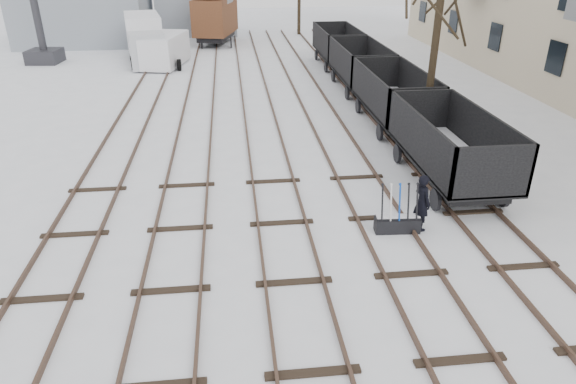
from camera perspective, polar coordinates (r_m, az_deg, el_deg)
The scene contains 16 objects.
ground at distance 12.91m, azimuth 0.67°, elevation -10.07°, with size 120.00×120.00×0.00m, color white.
tracks at distance 25.22m, azimuth -3.20°, elevation 8.58°, with size 13.90×52.00×0.16m.
shed_left at distance 48.13m, azimuth -21.52°, elevation 17.68°, with size 10.00×8.00×4.10m.
shed_right at distance 50.71m, azimuth -10.04°, elevation 19.56°, with size 7.00×6.00×4.50m.
ground_frame at distance 15.23m, azimuth 12.05°, elevation -3.36°, with size 1.32×0.50×1.49m.
worker at distance 15.28m, azimuth 14.67°, elevation -1.12°, with size 0.63×0.41×1.72m, color black.
freight_wagon_a at distance 18.53m, azimuth 17.35°, elevation 3.75°, with size 2.45×6.13×2.50m.
freight_wagon_b at distance 24.18m, azimuth 11.59°, elevation 9.51°, with size 2.45×6.13×2.50m.
freight_wagon_c at distance 30.14m, azimuth 7.97°, elevation 13.01°, with size 2.45×6.13×2.50m.
freight_wagon_d at distance 36.24m, azimuth 5.50°, elevation 15.31°, with size 2.45×6.13×2.50m.
box_van_wagon at distance 44.25m, azimuth -8.09°, elevation 18.92°, with size 3.95×5.78×4.02m.
lorry at distance 38.36m, azimuth -15.66°, elevation 16.11°, with size 3.15×7.19×3.15m.
panel_van at distance 36.79m, azimuth -13.48°, elevation 15.11°, with size 3.02×5.08×2.09m.
crane at distance 40.62m, azimuth -25.92°, elevation 16.65°, with size 2.27×6.11×10.36m.
tree_near at distance 22.01m, azimuth 15.73°, elevation 13.15°, with size 0.30×0.30×6.13m, color black.
tree_far_left at distance 49.09m, azimuth -10.27°, elevation 20.11°, with size 0.30×0.30×5.80m, color black.
Camera 1 is at (-1.32, -10.36, 7.60)m, focal length 32.00 mm.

